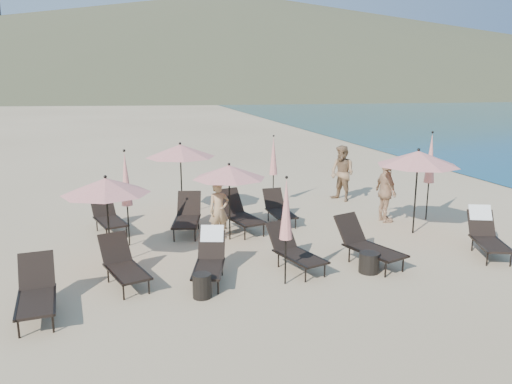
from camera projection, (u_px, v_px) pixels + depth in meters
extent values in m
plane|color=#D6BA8C|center=(334.00, 274.00, 10.71)|extent=(800.00, 800.00, 0.00)
cone|color=brown|center=(234.00, 40.00, 302.74)|extent=(690.00, 690.00, 55.00)
cone|color=brown|center=(400.00, 63.00, 364.59)|extent=(280.00, 280.00, 32.00)
cube|color=beige|center=(54.00, 53.00, 289.09)|extent=(18.00, 16.00, 38.00)
cube|color=black|center=(36.00, 303.00, 8.54)|extent=(0.76, 1.26, 0.05)
cube|color=black|center=(36.00, 271.00, 9.21)|extent=(0.67, 0.52, 0.62)
cylinder|color=black|center=(18.00, 328.00, 8.04)|extent=(0.04, 0.04, 0.34)
cylinder|color=black|center=(23.00, 303.00, 8.97)|extent=(0.04, 0.04, 0.34)
cylinder|color=black|center=(53.00, 323.00, 8.22)|extent=(0.04, 0.04, 0.34)
cylinder|color=black|center=(54.00, 298.00, 9.16)|extent=(0.04, 0.04, 0.34)
cube|color=black|center=(17.00, 304.00, 8.48)|extent=(0.20, 1.34, 0.04)
cube|color=black|center=(55.00, 299.00, 8.69)|extent=(0.20, 1.34, 0.04)
cube|color=black|center=(128.00, 272.00, 9.93)|extent=(0.93, 1.29, 0.05)
cube|color=black|center=(115.00, 248.00, 10.51)|extent=(0.71, 0.60, 0.60)
cylinder|color=black|center=(124.00, 292.00, 9.44)|extent=(0.03, 0.03, 0.33)
cylinder|color=black|center=(108.00, 275.00, 10.25)|extent=(0.03, 0.03, 0.33)
cylinder|color=black|center=(149.00, 286.00, 9.70)|extent=(0.03, 0.03, 0.33)
cylinder|color=black|center=(132.00, 270.00, 10.52)|extent=(0.03, 0.03, 0.33)
cube|color=black|center=(112.00, 274.00, 9.81)|extent=(0.45, 1.25, 0.04)
cube|color=black|center=(141.00, 268.00, 10.12)|extent=(0.45, 1.25, 0.04)
cube|color=black|center=(208.00, 270.00, 10.11)|extent=(0.84, 1.22, 0.05)
cube|color=black|center=(212.00, 245.00, 10.78)|extent=(0.66, 0.55, 0.57)
cylinder|color=black|center=(194.00, 286.00, 9.70)|extent=(0.03, 0.03, 0.31)
cylinder|color=black|center=(200.00, 268.00, 10.63)|extent=(0.03, 0.03, 0.31)
cylinder|color=black|center=(218.00, 287.00, 9.70)|extent=(0.03, 0.03, 0.31)
cylinder|color=black|center=(222.00, 269.00, 10.62)|extent=(0.03, 0.03, 0.31)
cube|color=black|center=(195.00, 268.00, 10.16)|extent=(0.36, 1.21, 0.04)
cube|color=black|center=(222.00, 269.00, 10.15)|extent=(0.36, 1.21, 0.04)
cube|color=white|center=(212.00, 234.00, 10.86)|extent=(0.55, 0.38, 0.34)
cube|color=black|center=(302.00, 257.00, 10.76)|extent=(0.92, 1.29, 0.05)
cube|color=black|center=(281.00, 235.00, 11.35)|extent=(0.71, 0.60, 0.60)
cylinder|color=black|center=(305.00, 275.00, 10.27)|extent=(0.03, 0.03, 0.33)
cylinder|color=black|center=(278.00, 260.00, 11.10)|extent=(0.03, 0.03, 0.33)
cylinder|color=black|center=(325.00, 270.00, 10.52)|extent=(0.03, 0.03, 0.33)
cylinder|color=black|center=(297.00, 256.00, 11.36)|extent=(0.03, 0.03, 0.33)
cube|color=black|center=(289.00, 259.00, 10.65)|extent=(0.43, 1.26, 0.04)
cube|color=black|center=(311.00, 254.00, 10.95)|extent=(0.43, 1.26, 0.04)
cube|color=black|center=(376.00, 251.00, 11.05)|extent=(1.04, 1.41, 0.05)
cube|color=black|center=(350.00, 229.00, 11.68)|extent=(0.78, 0.67, 0.65)
cylinder|color=black|center=(386.00, 269.00, 10.52)|extent=(0.04, 0.04, 0.36)
cylinder|color=black|center=(349.00, 255.00, 11.40)|extent=(0.04, 0.04, 0.36)
cylinder|color=black|center=(403.00, 264.00, 10.82)|extent=(0.04, 0.04, 0.36)
cylinder|color=black|center=(366.00, 250.00, 11.70)|extent=(0.04, 0.04, 0.36)
cube|color=black|center=(365.00, 253.00, 10.92)|extent=(0.52, 1.36, 0.04)
cube|color=black|center=(384.00, 248.00, 11.27)|extent=(0.52, 1.36, 0.04)
cube|color=black|center=(492.00, 245.00, 11.59)|extent=(0.96, 1.31, 0.05)
cube|color=black|center=(481.00, 223.00, 12.29)|extent=(0.72, 0.62, 0.61)
cylinder|color=black|center=(487.00, 259.00, 11.17)|extent=(0.04, 0.04, 0.33)
cylinder|color=black|center=(472.00, 244.00, 12.15)|extent=(0.04, 0.04, 0.33)
cylinder|color=black|center=(511.00, 260.00, 11.13)|extent=(0.04, 0.04, 0.33)
cylinder|color=black|center=(494.00, 245.00, 12.11)|extent=(0.04, 0.04, 0.33)
cube|color=black|center=(478.00, 243.00, 11.66)|extent=(0.48, 1.26, 0.04)
cube|color=black|center=(504.00, 244.00, 11.61)|extent=(0.48, 1.26, 0.04)
cube|color=white|center=(480.00, 213.00, 12.38)|extent=(0.59, 0.44, 0.37)
cube|color=black|center=(111.00, 222.00, 13.41)|extent=(0.94, 1.32, 0.05)
cube|color=black|center=(103.00, 205.00, 14.01)|extent=(0.72, 0.61, 0.61)
cylinder|color=black|center=(107.00, 235.00, 12.91)|extent=(0.04, 0.04, 0.34)
cylinder|color=black|center=(97.00, 225.00, 13.76)|extent=(0.04, 0.04, 0.34)
cylinder|color=black|center=(127.00, 232.00, 13.17)|extent=(0.04, 0.04, 0.34)
cylinder|color=black|center=(116.00, 222.00, 14.02)|extent=(0.04, 0.04, 0.34)
cube|color=black|center=(99.00, 223.00, 13.30)|extent=(0.43, 1.29, 0.04)
cube|color=black|center=(122.00, 220.00, 13.60)|extent=(0.43, 1.29, 0.04)
cube|color=black|center=(186.00, 222.00, 13.33)|extent=(0.90, 1.37, 0.05)
cube|color=black|center=(189.00, 203.00, 14.08)|extent=(0.74, 0.60, 0.65)
cylinder|color=black|center=(174.00, 235.00, 12.85)|extent=(0.04, 0.04, 0.36)
cylinder|color=black|center=(179.00, 223.00, 13.90)|extent=(0.04, 0.04, 0.36)
cylinder|color=black|center=(195.00, 235.00, 12.87)|extent=(0.04, 0.04, 0.36)
cylinder|color=black|center=(198.00, 223.00, 13.92)|extent=(0.04, 0.04, 0.36)
cube|color=black|center=(175.00, 221.00, 13.37)|extent=(0.34, 1.39, 0.04)
cube|color=black|center=(198.00, 221.00, 13.39)|extent=(0.34, 1.39, 0.04)
cube|color=black|center=(244.00, 219.00, 13.54)|extent=(1.00, 1.45, 0.05)
cube|color=black|center=(230.00, 201.00, 14.22)|extent=(0.79, 0.66, 0.68)
cylinder|color=black|center=(245.00, 233.00, 12.98)|extent=(0.04, 0.04, 0.37)
cylinder|color=black|center=(226.00, 223.00, 13.94)|extent=(0.04, 0.04, 0.37)
cylinder|color=black|center=(264.00, 230.00, 13.26)|extent=(0.04, 0.04, 0.37)
cylinder|color=black|center=(244.00, 220.00, 14.21)|extent=(0.04, 0.04, 0.37)
cube|color=black|center=(233.00, 220.00, 13.43)|extent=(0.43, 1.44, 0.04)
cube|color=black|center=(254.00, 217.00, 13.74)|extent=(0.43, 1.44, 0.04)
cube|color=black|center=(282.00, 214.00, 14.30)|extent=(0.63, 1.15, 0.05)
cube|color=black|center=(273.00, 199.00, 14.95)|extent=(0.60, 0.45, 0.58)
cylinder|color=black|center=(279.00, 225.00, 13.83)|extent=(0.03, 0.03, 0.32)
cylinder|color=black|center=(268.00, 216.00, 14.74)|extent=(0.03, 0.03, 0.32)
cylinder|color=black|center=(295.00, 223.00, 13.97)|extent=(0.03, 0.03, 0.32)
cylinder|color=black|center=(284.00, 214.00, 14.88)|extent=(0.03, 0.03, 0.32)
cube|color=black|center=(272.00, 214.00, 14.27)|extent=(0.09, 1.27, 0.04)
cube|color=black|center=(290.00, 212.00, 14.42)|extent=(0.09, 1.27, 0.04)
cylinder|color=black|center=(108.00, 224.00, 11.03)|extent=(0.04, 0.04, 1.93)
cone|color=#F79D8B|center=(106.00, 186.00, 10.84)|extent=(1.93, 1.93, 0.35)
sphere|color=black|center=(105.00, 177.00, 10.79)|extent=(0.07, 0.07, 0.07)
cylinder|color=black|center=(229.00, 204.00, 12.86)|extent=(0.04, 0.04, 1.89)
cone|color=#F79D8B|center=(229.00, 172.00, 12.67)|extent=(1.89, 1.89, 0.34)
sphere|color=black|center=(229.00, 164.00, 12.63)|extent=(0.07, 0.07, 0.07)
cylinder|color=black|center=(415.00, 194.00, 13.37)|extent=(0.05, 0.05, 2.17)
cone|color=#F79D8B|center=(418.00, 158.00, 13.15)|extent=(2.17, 2.17, 0.39)
sphere|color=black|center=(419.00, 150.00, 13.10)|extent=(0.08, 0.08, 0.08)
cylinder|color=black|center=(181.00, 182.00, 15.22)|extent=(0.04, 0.04, 2.10)
cone|color=#F79D8B|center=(180.00, 151.00, 15.01)|extent=(2.10, 2.10, 0.38)
sphere|color=black|center=(180.00, 143.00, 14.96)|extent=(0.08, 0.08, 0.08)
cylinder|color=black|center=(285.00, 261.00, 10.12)|extent=(0.04, 0.04, 0.97)
cone|color=#F79D8B|center=(286.00, 209.00, 9.88)|extent=(0.26, 0.26, 1.23)
sphere|color=black|center=(287.00, 177.00, 9.73)|extent=(0.06, 0.06, 0.06)
cylinder|color=black|center=(427.00, 201.00, 14.80)|extent=(0.04, 0.04, 1.14)
cone|color=#F79D8B|center=(431.00, 158.00, 14.52)|extent=(0.31, 0.31, 1.44)
sphere|color=black|center=(433.00, 132.00, 14.35)|extent=(0.07, 0.07, 0.07)
cylinder|color=black|center=(129.00, 225.00, 12.48)|extent=(0.04, 0.04, 1.05)
cone|color=#F79D8B|center=(126.00, 179.00, 12.22)|extent=(0.29, 0.29, 1.33)
sphere|color=black|center=(124.00, 151.00, 12.07)|extent=(0.07, 0.07, 0.07)
cylinder|color=black|center=(273.00, 189.00, 16.77)|extent=(0.04, 0.04, 0.99)
cone|color=#F79D8B|center=(273.00, 156.00, 16.52)|extent=(0.27, 0.27, 1.27)
sphere|color=black|center=(274.00, 136.00, 16.38)|extent=(0.06, 0.06, 0.06)
cylinder|color=black|center=(202.00, 286.00, 9.54)|extent=(0.37, 0.37, 0.47)
cylinder|color=black|center=(369.00, 263.00, 10.79)|extent=(0.45, 0.45, 0.44)
imported|color=tan|center=(219.00, 210.00, 12.99)|extent=(0.61, 0.45, 1.52)
imported|color=#96714D|center=(342.00, 173.00, 17.07)|extent=(1.05, 1.15, 1.91)
imported|color=tan|center=(386.00, 192.00, 14.53)|extent=(0.44, 1.05, 1.79)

